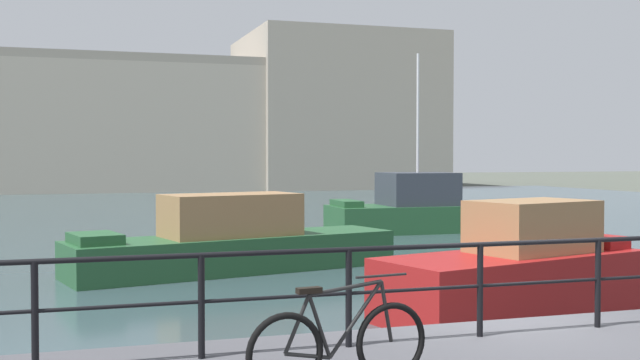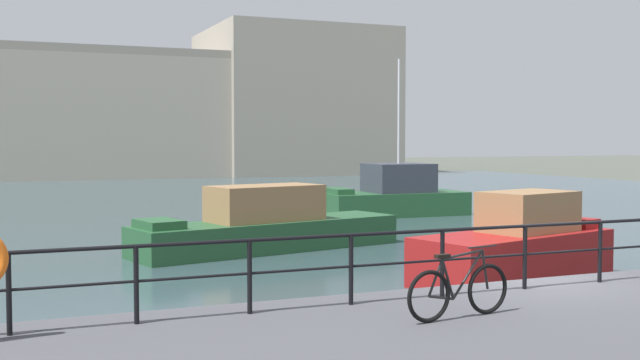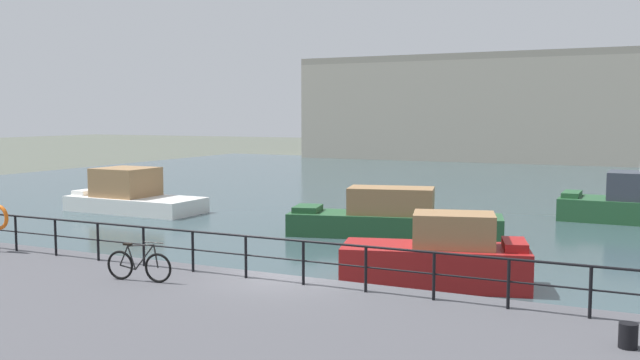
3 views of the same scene
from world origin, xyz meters
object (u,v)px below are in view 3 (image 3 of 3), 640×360
moored_cabin_cruiser (131,195)px  moored_harbor_tender (392,218)px  moored_white_yacht (635,203)px  mooring_bollard (628,336)px  parked_bicycle (139,265)px  moored_blue_motorboat (439,258)px  harbor_building (626,106)px

moored_cabin_cruiser → moored_harbor_tender: moored_cabin_cruiser is taller
moored_cabin_cruiser → moored_harbor_tender: (14.55, -1.20, -0.08)m
moored_white_yacht → mooring_bollard: 21.98m
moored_harbor_tender → parked_bicycle: bearing=69.4°
parked_bicycle → moored_white_yacht: bearing=56.3°
moored_harbor_tender → parked_bicycle: size_ratio=5.03×
moored_blue_motorboat → moored_harbor_tender: bearing=104.1°
moored_cabin_cruiser → moored_blue_motorboat: moored_cabin_cruiser is taller
moored_cabin_cruiser → parked_bicycle: (12.82, -14.64, 0.49)m
moored_harbor_tender → moored_white_yacht: bearing=-150.1°
moored_blue_motorboat → harbor_building: bearing=71.9°
harbor_building → moored_harbor_tender: bearing=-97.9°
moored_cabin_cruiser → mooring_bollard: size_ratio=16.28×
harbor_building → moored_blue_motorboat: bearing=-93.2°
moored_cabin_cruiser → mooring_bollard: (23.65, -14.83, 0.33)m
harbor_building → moored_harbor_tender: harbor_building is taller
moored_white_yacht → moored_cabin_cruiser: bearing=18.0°
mooring_bollard → moored_white_yacht: bearing=90.5°
moored_white_yacht → moored_harbor_tender: 12.21m
harbor_building → moored_blue_motorboat: 59.62m
moored_blue_motorboat → parked_bicycle: 8.51m
harbor_building → parked_bicycle: size_ratio=31.87×
moored_cabin_cruiser → parked_bicycle: moored_cabin_cruiser is taller
harbor_building → moored_harbor_tender: 52.91m
moored_cabin_cruiser → mooring_bollard: moored_cabin_cruiser is taller
moored_harbor_tender → mooring_bollard: (9.10, -13.64, 0.40)m
moored_cabin_cruiser → moored_white_yacht: 24.53m
moored_cabin_cruiser → moored_blue_motorboat: bearing=157.0°
moored_blue_motorboat → parked_bicycle: moored_blue_motorboat is taller
moored_cabin_cruiser → moored_blue_motorboat: (18.53, -8.36, -0.01)m
moored_blue_motorboat → moored_white_yacht: bearing=57.4°
moored_white_yacht → parked_bicycle: size_ratio=3.98×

